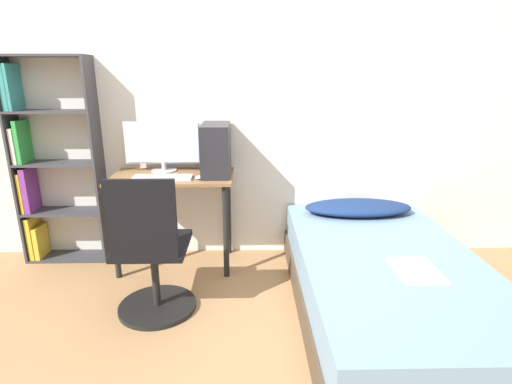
# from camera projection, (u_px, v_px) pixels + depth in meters

# --- Properties ---
(ground_plane) EXTENTS (14.00, 14.00, 0.00)m
(ground_plane) POSITION_uv_depth(u_px,v_px,m) (232.00, 356.00, 2.23)
(ground_plane) COLOR #9E754C
(wall_back) EXTENTS (8.00, 0.05, 2.50)m
(wall_back) POSITION_uv_depth(u_px,v_px,m) (236.00, 107.00, 3.23)
(wall_back) COLOR silver
(wall_back) RESTS_ON ground_plane
(desk) EXTENTS (0.93, 0.52, 0.76)m
(desk) POSITION_uv_depth(u_px,v_px,m) (173.00, 193.00, 3.13)
(desk) COLOR brown
(desk) RESTS_ON ground_plane
(bookshelf) EXTENTS (0.66, 0.23, 1.65)m
(bookshelf) POSITION_uv_depth(u_px,v_px,m) (45.00, 166.00, 3.19)
(bookshelf) COLOR #38383D
(bookshelf) RESTS_ON ground_plane
(office_chair) EXTENTS (0.51, 0.51, 0.95)m
(office_chair) POSITION_uv_depth(u_px,v_px,m) (152.00, 262.00, 2.52)
(office_chair) COLOR black
(office_chair) RESTS_ON ground_plane
(bed) EXTENTS (1.12, 2.03, 0.43)m
(bed) POSITION_uv_depth(u_px,v_px,m) (386.00, 286.00, 2.55)
(bed) COLOR #4C3D2D
(bed) RESTS_ON ground_plane
(pillow) EXTENTS (0.85, 0.36, 0.11)m
(pillow) POSITION_uv_depth(u_px,v_px,m) (358.00, 207.00, 3.20)
(pillow) COLOR navy
(pillow) RESTS_ON bed
(magazine) EXTENTS (0.24, 0.32, 0.01)m
(magazine) POSITION_uv_depth(u_px,v_px,m) (417.00, 270.00, 2.28)
(magazine) COLOR silver
(magazine) RESTS_ON bed
(monitor) EXTENTS (0.60, 0.20, 0.40)m
(monitor) POSITION_uv_depth(u_px,v_px,m) (163.00, 145.00, 3.17)
(monitor) COLOR #B7B7BC
(monitor) RESTS_ON desk
(keyboard) EXTENTS (0.44, 0.14, 0.02)m
(keyboard) POSITION_uv_depth(u_px,v_px,m) (163.00, 178.00, 2.98)
(keyboard) COLOR silver
(keyboard) RESTS_ON desk
(pc_tower) EXTENTS (0.21, 0.42, 0.39)m
(pc_tower) POSITION_uv_depth(u_px,v_px,m) (216.00, 149.00, 3.07)
(pc_tower) COLOR #232328
(pc_tower) RESTS_ON desk
(mouse) EXTENTS (0.06, 0.09, 0.02)m
(mouse) POSITION_uv_depth(u_px,v_px,m) (199.00, 177.00, 2.99)
(mouse) COLOR silver
(mouse) RESTS_ON desk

